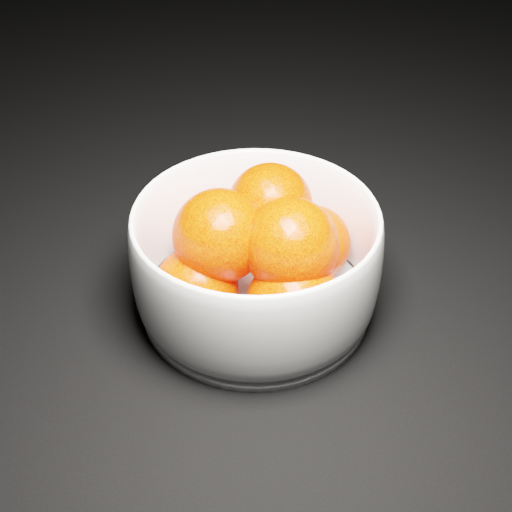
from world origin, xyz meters
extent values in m
cube|color=black|center=(0.00, 0.00, 0.00)|extent=(3.00, 3.00, 0.00)
cylinder|color=white|center=(-0.25, -0.17, 0.01)|extent=(0.20, 0.20, 0.01)
sphere|color=#FD2D05|center=(-0.20, -0.15, 0.05)|extent=(0.07, 0.07, 0.07)
sphere|color=#FD2D05|center=(-0.28, -0.13, 0.05)|extent=(0.07, 0.07, 0.07)
sphere|color=#FD2D05|center=(-0.30, -0.19, 0.05)|extent=(0.07, 0.07, 0.07)
sphere|color=#FD2D05|center=(-0.23, -0.22, 0.05)|extent=(0.08, 0.08, 0.08)
sphere|color=#FD2D05|center=(-0.23, -0.14, 0.09)|extent=(0.07, 0.07, 0.07)
sphere|color=#FD2D05|center=(-0.28, -0.18, 0.09)|extent=(0.08, 0.08, 0.08)
sphere|color=#FD2D05|center=(-0.23, -0.20, 0.09)|extent=(0.08, 0.08, 0.08)
camera|label=1|loc=(-0.32, -0.64, 0.44)|focal=50.00mm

